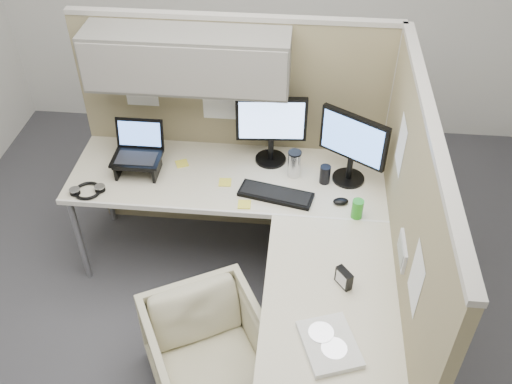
# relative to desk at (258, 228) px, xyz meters

# --- Properties ---
(ground) EXTENTS (4.50, 4.50, 0.00)m
(ground) POSITION_rel_desk_xyz_m (-0.12, -0.13, -0.69)
(ground) COLOR #3E3D43
(ground) RESTS_ON ground
(partition_back) EXTENTS (2.00, 0.36, 1.63)m
(partition_back) POSITION_rel_desk_xyz_m (-0.34, 0.70, 0.41)
(partition_back) COLOR #948660
(partition_back) RESTS_ON ground
(partition_right) EXTENTS (0.07, 2.03, 1.63)m
(partition_right) POSITION_rel_desk_xyz_m (0.78, -0.19, 0.13)
(partition_right) COLOR #948660
(partition_right) RESTS_ON ground
(desk) EXTENTS (2.00, 1.98, 0.73)m
(desk) POSITION_rel_desk_xyz_m (0.00, 0.00, 0.00)
(desk) COLOR beige
(desk) RESTS_ON ground
(office_chair) EXTENTS (0.81, 0.79, 0.63)m
(office_chair) POSITION_rel_desk_xyz_m (-0.22, -0.58, -0.37)
(office_chair) COLOR beige
(office_chair) RESTS_ON ground
(monitor_left) EXTENTS (0.44, 0.20, 0.47)m
(monitor_left) POSITION_rel_desk_xyz_m (0.02, 0.59, 0.32)
(monitor_left) COLOR black
(monitor_left) RESTS_ON desk
(monitor_right) EXTENTS (0.39, 0.27, 0.47)m
(monitor_right) POSITION_rel_desk_xyz_m (0.52, 0.44, 0.32)
(monitor_right) COLOR black
(monitor_right) RESTS_ON desk
(laptop_station) EXTENTS (0.30, 0.26, 0.31)m
(laptop_station) POSITION_rel_desk_xyz_m (-0.80, 0.41, 0.16)
(laptop_station) COLOR black
(laptop_station) RESTS_ON desk
(keyboard) EXTENTS (0.47, 0.24, 0.02)m
(keyboard) POSITION_rel_desk_xyz_m (0.08, 0.24, 0.05)
(keyboard) COLOR black
(keyboard) RESTS_ON desk
(mouse) EXTENTS (0.10, 0.08, 0.03)m
(mouse) POSITION_rel_desk_xyz_m (0.47, 0.21, 0.06)
(mouse) COLOR black
(mouse) RESTS_ON desk
(travel_mug) EXTENTS (0.08, 0.08, 0.18)m
(travel_mug) POSITION_rel_desk_xyz_m (0.18, 0.45, 0.13)
(travel_mug) COLOR silver
(travel_mug) RESTS_ON desk
(soda_can_green) EXTENTS (0.07, 0.07, 0.12)m
(soda_can_green) POSITION_rel_desk_xyz_m (0.56, 0.10, 0.10)
(soda_can_green) COLOR #268C1E
(soda_can_green) RESTS_ON desk
(soda_can_silver) EXTENTS (0.07, 0.07, 0.12)m
(soda_can_silver) POSITION_rel_desk_xyz_m (0.37, 0.40, 0.10)
(soda_can_silver) COLOR black
(soda_can_silver) RESTS_ON desk
(sticky_note_c) EXTENTS (0.10, 0.10, 0.01)m
(sticky_note_c) POSITION_rel_desk_xyz_m (-0.54, 0.50, 0.05)
(sticky_note_c) COLOR yellow
(sticky_note_c) RESTS_ON desk
(sticky_note_d) EXTENTS (0.08, 0.08, 0.01)m
(sticky_note_d) POSITION_rel_desk_xyz_m (-0.24, 0.33, 0.05)
(sticky_note_d) COLOR yellow
(sticky_note_d) RESTS_ON desk
(sticky_note_b) EXTENTS (0.08, 0.08, 0.01)m
(sticky_note_b) POSITION_rel_desk_xyz_m (-0.10, 0.14, 0.05)
(sticky_note_b) COLOR yellow
(sticky_note_b) RESTS_ON desk
(headphones) EXTENTS (0.21, 0.21, 0.03)m
(headphones) POSITION_rel_desk_xyz_m (-1.06, 0.16, 0.06)
(headphones) COLOR black
(headphones) RESTS_ON desk
(paper_stack) EXTENTS (0.32, 0.36, 0.03)m
(paper_stack) POSITION_rel_desk_xyz_m (0.41, -0.80, 0.06)
(paper_stack) COLOR white
(paper_stack) RESTS_ON desk
(desk_clock) EXTENTS (0.09, 0.10, 0.10)m
(desk_clock) POSITION_rel_desk_xyz_m (0.47, -0.42, 0.09)
(desk_clock) COLOR black
(desk_clock) RESTS_ON desk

